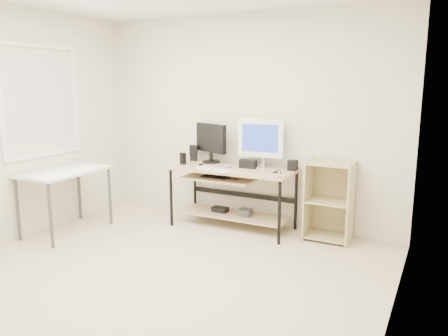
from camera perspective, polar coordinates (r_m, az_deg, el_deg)
room at (r=3.89m, az=-11.29°, el=4.41°), size 4.01×4.01×2.62m
desk at (r=5.32m, az=0.92°, el=-2.19°), size 1.50×0.65×0.75m
side_table at (r=5.44m, az=-20.11°, el=-1.13°), size 0.60×1.00×0.75m
shelf_unit at (r=5.09m, az=13.70°, el=-4.09°), size 0.50×0.40×0.90m
black_monitor at (r=5.57m, az=-1.72°, el=3.61°), size 0.52×0.26×0.50m
white_imac at (r=5.24m, az=4.81°, el=3.74°), size 0.56×0.18×0.59m
keyboard at (r=5.13m, az=-1.38°, el=-0.17°), size 0.51×0.28×0.02m
mouse at (r=5.27m, az=0.52°, el=0.25°), size 0.09×0.11×0.03m
center_speaker at (r=5.24m, az=3.16°, el=0.54°), size 0.21×0.09×0.10m
speaker_left at (r=5.76m, az=-3.99°, el=2.04°), size 0.13×0.13×0.20m
speaker_right at (r=5.16m, az=8.97°, el=0.36°), size 0.10×0.10×0.12m
audio_controller at (r=5.50m, az=-5.39°, el=1.25°), size 0.09×0.07×0.15m
volume_puck at (r=5.37m, az=-3.01°, el=0.38°), size 0.08×0.08×0.02m
smartphone at (r=5.03m, az=7.01°, el=-0.51°), size 0.07×0.13×0.01m
coaster at (r=4.75m, az=7.34°, el=-1.23°), size 0.10×0.10×0.01m
drinking_glass at (r=4.73m, az=7.36°, el=-0.49°), size 0.08×0.08×0.12m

